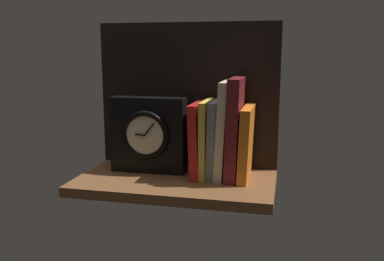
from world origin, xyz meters
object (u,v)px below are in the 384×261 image
(book_gray_chess, at_px, (215,139))
(book_cream_twain, at_px, (224,129))
(book_yellow_seinlanguage, at_px, (207,138))
(framed_clock, at_px, (148,135))
(book_orange_pandolfini, at_px, (246,143))
(book_red_requiem, at_px, (198,139))
(book_maroon_dawkins, at_px, (235,128))

(book_gray_chess, height_order, book_cream_twain, book_cream_twain)
(book_cream_twain, bearing_deg, book_yellow_seinlanguage, 180.00)
(book_gray_chess, bearing_deg, framed_clock, -178.36)
(book_cream_twain, distance_m, book_orange_pandolfini, 0.07)
(framed_clock, bearing_deg, book_orange_pandolfini, 1.12)
(book_yellow_seinlanguage, height_order, book_gray_chess, same)
(book_red_requiem, relative_size, framed_clock, 0.95)
(book_cream_twain, height_order, framed_clock, book_cream_twain)
(book_yellow_seinlanguage, height_order, book_maroon_dawkins, book_maroon_dawkins)
(book_gray_chess, relative_size, book_maroon_dawkins, 0.76)
(book_yellow_seinlanguage, relative_size, book_maroon_dawkins, 0.77)
(book_red_requiem, height_order, book_cream_twain, book_cream_twain)
(book_red_requiem, xyz_separation_m, book_cream_twain, (0.07, 0.00, 0.03))
(book_maroon_dawkins, relative_size, book_orange_pandolfini, 1.39)
(book_gray_chess, bearing_deg, book_orange_pandolfini, 0.00)
(book_orange_pandolfini, bearing_deg, book_yellow_seinlanguage, 180.00)
(book_cream_twain, xyz_separation_m, book_orange_pandolfini, (0.06, 0.00, -0.03))
(framed_clock, bearing_deg, book_cream_twain, 1.44)
(book_yellow_seinlanguage, distance_m, framed_clock, 0.16)
(book_red_requiem, distance_m, book_maroon_dawkins, 0.10)
(book_cream_twain, distance_m, framed_clock, 0.21)
(book_maroon_dawkins, xyz_separation_m, book_orange_pandolfini, (0.03, 0.00, -0.04))
(book_red_requiem, distance_m, framed_clock, 0.14)
(book_gray_chess, bearing_deg, book_red_requiem, 180.00)
(book_yellow_seinlanguage, relative_size, book_orange_pandolfini, 1.07)
(book_cream_twain, xyz_separation_m, framed_clock, (-0.20, -0.01, -0.02))
(book_yellow_seinlanguage, distance_m, book_maroon_dawkins, 0.08)
(book_yellow_seinlanguage, height_order, framed_clock, framed_clock)
(book_maroon_dawkins, bearing_deg, book_cream_twain, 180.00)
(book_red_requiem, xyz_separation_m, book_orange_pandolfini, (0.13, 0.00, -0.00))
(book_orange_pandolfini, xyz_separation_m, framed_clock, (-0.26, -0.01, 0.01))
(book_gray_chess, bearing_deg, book_yellow_seinlanguage, 180.00)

